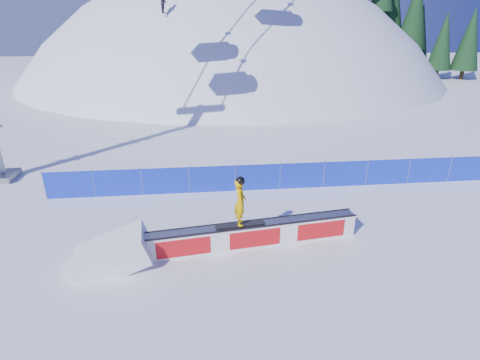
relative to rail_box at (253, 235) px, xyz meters
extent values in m
plane|color=white|center=(2.82, -0.04, -0.42)|extent=(160.00, 160.00, 0.00)
sphere|color=white|center=(2.82, 41.96, -18.42)|extent=(64.00, 64.00, 64.00)
cylinder|color=#302113|center=(19.75, 36.46, 8.77)|extent=(0.50, 0.50, 1.40)
cylinder|color=#302113|center=(23.31, 36.99, 6.25)|extent=(0.50, 0.50, 1.40)
cylinder|color=#302113|center=(22.50, 36.11, 6.72)|extent=(0.50, 0.50, 1.40)
cylinder|color=#302113|center=(24.00, 43.92, 6.09)|extent=(0.50, 0.50, 1.40)
cylinder|color=#302113|center=(26.80, 37.35, 2.86)|extent=(0.50, 0.50, 1.40)
cone|color=black|center=(26.80, 37.35, 6.79)|extent=(2.93, 2.93, 6.66)
cylinder|color=#302113|center=(28.78, 40.52, 0.83)|extent=(0.50, 0.50, 1.40)
cone|color=black|center=(28.78, 40.52, 6.43)|extent=(4.39, 4.39, 9.99)
cylinder|color=#302113|center=(29.20, 39.31, 0.18)|extent=(0.50, 0.50, 1.40)
cone|color=black|center=(29.20, 39.31, 5.12)|extent=(3.82, 3.82, 8.68)
cylinder|color=#302113|center=(30.89, 36.62, 0.18)|extent=(0.50, 0.50, 1.40)
cone|color=black|center=(30.89, 36.62, 3.98)|extent=(2.82, 2.82, 6.40)
cube|color=#142EC2|center=(2.82, 4.46, 0.18)|extent=(22.00, 0.03, 1.20)
cylinder|color=#46507E|center=(-8.18, 4.46, 0.23)|extent=(0.05, 0.05, 1.30)
cylinder|color=#46507E|center=(-6.18, 4.46, 0.23)|extent=(0.05, 0.05, 1.30)
cylinder|color=#46507E|center=(-4.18, 4.46, 0.23)|extent=(0.05, 0.05, 1.30)
cylinder|color=#46507E|center=(-2.18, 4.46, 0.23)|extent=(0.05, 0.05, 1.30)
cylinder|color=#46507E|center=(-0.18, 4.46, 0.23)|extent=(0.05, 0.05, 1.30)
cylinder|color=#46507E|center=(1.82, 4.46, 0.23)|extent=(0.05, 0.05, 1.30)
cylinder|color=#46507E|center=(3.82, 4.46, 0.23)|extent=(0.05, 0.05, 1.30)
cylinder|color=#46507E|center=(5.82, 4.46, 0.23)|extent=(0.05, 0.05, 1.30)
cylinder|color=#46507E|center=(7.82, 4.46, 0.23)|extent=(0.05, 0.05, 1.30)
cylinder|color=#46507E|center=(9.82, 4.46, 0.23)|extent=(0.05, 0.05, 1.30)
cube|color=gray|center=(-11.18, 6.96, -0.27)|extent=(1.40, 1.40, 0.30)
cube|color=white|center=(0.00, 0.00, -0.02)|extent=(7.14, 1.36, 0.80)
cube|color=#989BA6|center=(0.00, 0.00, 0.40)|extent=(7.08, 1.37, 0.04)
cube|color=black|center=(0.03, -0.23, 0.41)|extent=(7.09, 0.94, 0.05)
cube|color=black|center=(-0.03, 0.23, 0.41)|extent=(7.09, 0.94, 0.05)
cube|color=red|center=(0.03, -0.23, -0.02)|extent=(6.73, 0.89, 0.60)
cube|color=red|center=(-0.03, 0.23, -0.02)|extent=(6.73, 0.89, 0.60)
cube|color=black|center=(-0.44, -0.06, 0.45)|extent=(1.64, 0.50, 0.03)
imported|color=#E3A700|center=(-0.44, -0.06, 1.25)|extent=(0.40, 0.59, 1.56)
sphere|color=black|center=(-0.44, -0.06, 1.98)|extent=(0.29, 0.29, 0.29)
imported|color=black|center=(-4.22, 24.10, 8.00)|extent=(0.69, 0.85, 1.65)
camera|label=1|loc=(-1.56, -10.58, 6.48)|focal=28.00mm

